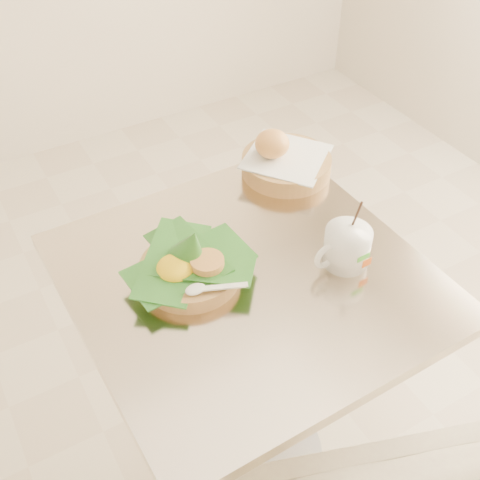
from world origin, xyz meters
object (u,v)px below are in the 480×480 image
bread_basket (284,161)px  coffee_mug (346,246)px  rice_basket (190,265)px  cafe_table (247,342)px

bread_basket → coffee_mug: 0.34m
rice_basket → bread_basket: bearing=30.4°
cafe_table → coffee_mug: (0.19, -0.07, 0.27)m
rice_basket → coffee_mug: bearing=-21.9°
cafe_table → rice_basket: (-0.11, 0.05, 0.26)m
cafe_table → coffee_mug: coffee_mug is taller
coffee_mug → bread_basket: bearing=78.9°
bread_basket → coffee_mug: bearing=-101.1°
cafe_table → bread_basket: bearing=45.9°
cafe_table → bread_basket: size_ratio=2.83×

